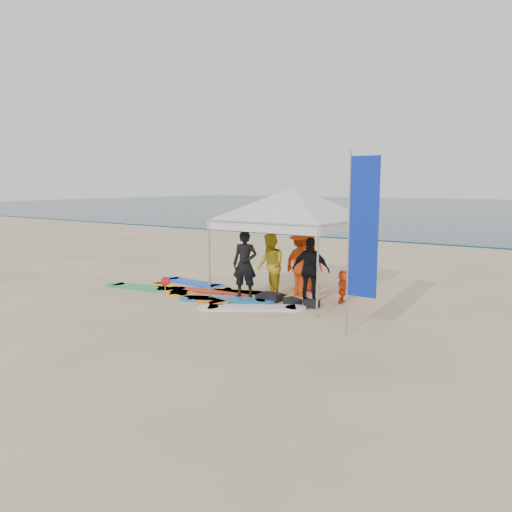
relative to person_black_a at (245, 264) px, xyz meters
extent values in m
plane|color=beige|center=(-0.15, -2.58, -0.94)|extent=(120.00, 120.00, 0.00)
cube|color=silver|center=(-0.15, 15.62, -0.94)|extent=(160.00, 1.20, 0.01)
imported|color=black|center=(0.00, 0.00, 0.00)|extent=(0.80, 0.66, 1.89)
imported|color=gold|center=(0.62, 0.35, -0.03)|extent=(1.12, 1.08, 1.82)
imported|color=#DA4413|center=(1.23, 1.04, 0.01)|extent=(1.40, 1.07, 1.91)
imported|color=black|center=(1.84, 0.44, -0.06)|extent=(1.11, 0.64, 1.77)
imported|color=#F64615|center=(1.06, 1.80, -0.10)|extent=(0.97, 0.83, 1.68)
imported|color=#F74116|center=(2.58, 0.89, -0.50)|extent=(0.34, 0.85, 0.89)
cylinder|color=#A5A5A8|center=(-0.61, 2.47, 0.15)|extent=(0.05, 0.05, 2.20)
cylinder|color=#A5A5A8|center=(2.68, 2.47, 0.15)|extent=(0.05, 0.05, 2.20)
cylinder|color=#A5A5A8|center=(-0.61, -0.82, 0.15)|extent=(0.05, 0.05, 2.20)
cylinder|color=#A5A5A8|center=(2.68, -0.82, 0.15)|extent=(0.05, 0.05, 2.20)
cube|color=white|center=(1.04, -0.82, 1.13)|extent=(3.39, 0.02, 0.24)
cube|color=white|center=(1.04, 2.47, 1.13)|extent=(3.39, 0.02, 0.24)
cube|color=white|center=(-0.61, 0.83, 1.13)|extent=(0.02, 3.39, 0.24)
cube|color=white|center=(2.68, 0.83, 1.13)|extent=(0.02, 3.39, 0.24)
pyramid|color=white|center=(1.04, 0.83, 2.13)|extent=(4.66, 4.66, 0.88)
cylinder|color=#A5A5A8|center=(3.86, -1.75, 0.97)|extent=(0.04, 0.04, 3.83)
cube|color=#0B26B2|center=(4.18, -1.75, 1.36)|extent=(0.60, 0.03, 2.85)
cylinder|color=#A5A5A8|center=(-1.68, -1.45, -0.64)|extent=(0.02, 0.02, 0.60)
cone|color=red|center=(-1.56, -1.45, -0.45)|extent=(0.28, 0.28, 0.28)
cube|color=black|center=(0.87, 0.01, -0.83)|extent=(0.57, 0.38, 0.22)
cube|color=black|center=(1.58, -0.06, -0.85)|extent=(0.54, 0.46, 0.18)
cube|color=black|center=(0.71, 0.01, -0.86)|extent=(0.52, 0.43, 0.16)
cube|color=black|center=(2.13, -0.02, -0.84)|extent=(0.39, 0.30, 0.20)
cube|color=red|center=(-1.04, -0.02, -0.91)|extent=(2.56, 1.32, 0.07)
cube|color=white|center=(0.96, -1.04, -0.91)|extent=(2.17, 1.66, 0.07)
cube|color=yellow|center=(0.00, 0.36, -0.91)|extent=(2.09, 0.68, 0.07)
cube|color=blue|center=(-0.13, -0.67, -0.91)|extent=(2.13, 1.42, 0.07)
cube|color=yellow|center=(-2.46, -0.50, -0.91)|extent=(1.92, 1.44, 0.07)
cube|color=#2B9E62|center=(-3.34, -0.83, -0.91)|extent=(1.91, 0.87, 0.07)
cube|color=blue|center=(-2.46, 0.61, -0.91)|extent=(2.11, 0.70, 0.07)
cube|color=orange|center=(-0.95, -0.94, -0.91)|extent=(1.94, 0.96, 0.07)
camera|label=1|loc=(7.97, -11.25, 2.23)|focal=35.00mm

